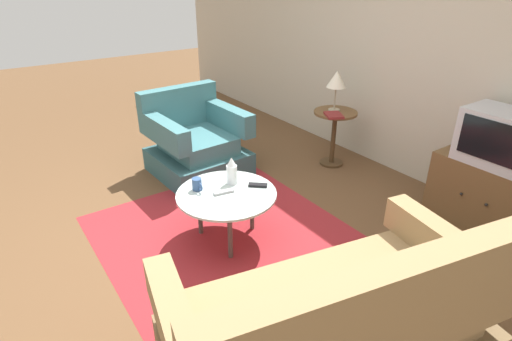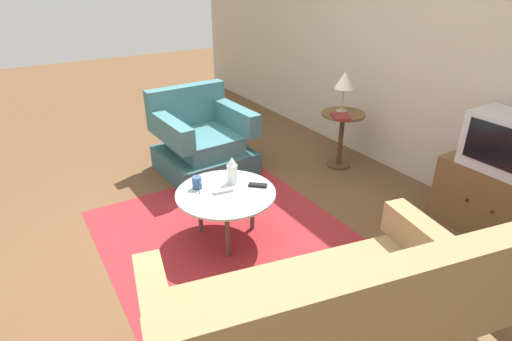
% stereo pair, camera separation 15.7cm
% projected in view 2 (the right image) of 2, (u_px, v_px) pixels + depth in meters
% --- Properties ---
extents(ground_plane, '(16.00, 16.00, 0.00)m').
position_uv_depth(ground_plane, '(212.00, 244.00, 3.21)').
color(ground_plane, brown).
extents(back_wall, '(9.00, 0.12, 2.70)m').
position_uv_depth(back_wall, '(436.00, 41.00, 3.71)').
color(back_wall, '#BCB29E').
rests_on(back_wall, ground).
extents(area_rug, '(2.02, 1.86, 0.00)m').
position_uv_depth(area_rug, '(227.00, 237.00, 3.30)').
color(area_rug, maroon).
rests_on(area_rug, ground).
extents(armchair, '(0.90, 0.91, 0.84)m').
position_uv_depth(armchair, '(202.00, 143.00, 4.30)').
color(armchair, '#325C60').
rests_on(armchair, ground).
extents(couch, '(1.22, 1.83, 0.93)m').
position_uv_depth(couch, '(321.00, 330.00, 2.08)').
color(couch, brown).
rests_on(couch, ground).
extents(coffee_table, '(0.77, 0.77, 0.42)m').
position_uv_depth(coffee_table, '(226.00, 196.00, 3.13)').
color(coffee_table, '#B2C6C1').
rests_on(coffee_table, ground).
extents(side_table, '(0.45, 0.45, 0.60)m').
position_uv_depth(side_table, '(342.00, 129.00, 4.31)').
color(side_table, brown).
rests_on(side_table, ground).
extents(tv_stand, '(0.85, 0.45, 0.57)m').
position_uv_depth(tv_stand, '(495.00, 201.00, 3.26)').
color(tv_stand, brown).
rests_on(tv_stand, ground).
extents(television, '(0.57, 0.40, 0.43)m').
position_uv_depth(television, '(510.00, 144.00, 3.03)').
color(television, '#B7B7BC').
rests_on(television, tv_stand).
extents(table_lamp, '(0.20, 0.20, 0.42)m').
position_uv_depth(table_lamp, '(344.00, 82.00, 4.10)').
color(table_lamp, '#9E937A').
rests_on(table_lamp, side_table).
extents(vase, '(0.08, 0.08, 0.22)m').
position_uv_depth(vase, '(232.00, 171.00, 3.20)').
color(vase, white).
rests_on(vase, coffee_table).
extents(mug, '(0.13, 0.08, 0.10)m').
position_uv_depth(mug, '(197.00, 183.00, 3.15)').
color(mug, '#335184').
rests_on(mug, coffee_table).
extents(tv_remote_dark, '(0.13, 0.14, 0.02)m').
position_uv_depth(tv_remote_dark, '(258.00, 185.00, 3.19)').
color(tv_remote_dark, black).
rests_on(tv_remote_dark, coffee_table).
extents(tv_remote_silver, '(0.07, 0.16, 0.02)m').
position_uv_depth(tv_remote_silver, '(223.00, 191.00, 3.11)').
color(tv_remote_silver, '#B2B2B7').
rests_on(tv_remote_silver, coffee_table).
extents(book, '(0.26, 0.24, 0.02)m').
position_uv_depth(book, '(341.00, 117.00, 4.09)').
color(book, maroon).
rests_on(book, side_table).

